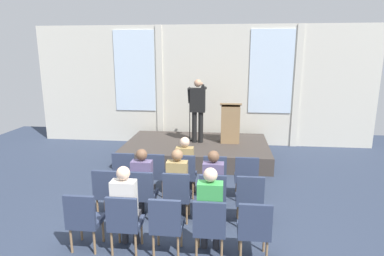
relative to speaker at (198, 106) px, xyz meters
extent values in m
plane|color=#2D384C|center=(-0.02, -4.24, -1.48)|extent=(14.91, 14.91, 0.00)
cube|color=beige|center=(-0.02, 1.49, 0.41)|extent=(10.84, 0.10, 3.80)
cube|color=silver|center=(-2.19, 1.43, 0.88)|extent=(1.33, 0.04, 2.57)
cube|color=beige|center=(-1.37, 1.44, 0.41)|extent=(0.20, 0.08, 3.80)
cube|color=silver|center=(2.15, 1.43, 0.88)|extent=(1.33, 0.04, 2.57)
cube|color=beige|center=(2.96, 1.44, 0.41)|extent=(0.20, 0.08, 3.80)
cube|color=#3F3833|center=(-0.02, -0.08, -1.26)|extent=(4.01, 2.54, 0.44)
cylinder|color=black|center=(-0.09, -0.02, -0.60)|extent=(0.14, 0.14, 0.89)
cylinder|color=black|center=(0.09, -0.02, -0.60)|extent=(0.14, 0.14, 0.89)
cube|color=black|center=(0.00, -0.02, 0.17)|extent=(0.42, 0.22, 0.66)
cube|color=#26663F|center=(0.00, 0.10, 0.25)|extent=(0.06, 0.01, 0.40)
sphere|color=tan|center=(0.00, -0.01, 0.64)|extent=(0.21, 0.21, 0.21)
cylinder|color=black|center=(-0.24, 0.06, 0.29)|extent=(0.09, 0.28, 0.45)
cylinder|color=black|center=(0.16, 0.12, 0.51)|extent=(0.15, 0.36, 0.15)
cylinder|color=black|center=(0.13, 0.25, 0.53)|extent=(0.11, 0.34, 0.15)
sphere|color=tan|center=(0.05, 0.51, 0.58)|extent=(0.10, 0.10, 0.10)
cylinder|color=black|center=(-0.25, 0.24, -1.03)|extent=(0.28, 0.28, 0.03)
cylinder|color=black|center=(-0.25, 0.24, -0.29)|extent=(0.02, 0.02, 1.45)
sphere|color=#262626|center=(-0.25, 0.24, 0.48)|extent=(0.07, 0.07, 0.07)
cube|color=#93724C|center=(0.92, 0.10, -0.52)|extent=(0.52, 0.40, 1.05)
cube|color=#93724C|center=(0.92, 0.12, 0.05)|extent=(0.60, 0.48, 0.14)
cylinder|color=olive|center=(-1.09, -2.45, -1.28)|extent=(0.04, 0.04, 0.40)
cylinder|color=olive|center=(-1.45, -2.45, -1.28)|extent=(0.04, 0.04, 0.40)
cylinder|color=olive|center=(-1.09, -2.79, -1.28)|extent=(0.04, 0.04, 0.40)
cylinder|color=olive|center=(-1.45, -2.79, -1.28)|extent=(0.04, 0.04, 0.40)
cube|color=#2D3851|center=(-1.27, -2.62, -1.04)|extent=(0.46, 0.44, 0.08)
cube|color=#2D3851|center=(-1.27, -2.81, -0.77)|extent=(0.46, 0.06, 0.46)
cylinder|color=olive|center=(-0.46, -2.45, -1.28)|extent=(0.04, 0.04, 0.40)
cylinder|color=olive|center=(-0.82, -2.45, -1.28)|extent=(0.04, 0.04, 0.40)
cylinder|color=olive|center=(-0.46, -2.79, -1.28)|extent=(0.04, 0.04, 0.40)
cylinder|color=olive|center=(-0.82, -2.79, -1.28)|extent=(0.04, 0.04, 0.40)
cube|color=#2D3851|center=(-0.64, -2.62, -1.04)|extent=(0.46, 0.44, 0.08)
cube|color=#2D3851|center=(-0.64, -2.81, -0.77)|extent=(0.46, 0.06, 0.46)
cylinder|color=olive|center=(0.16, -2.45, -1.28)|extent=(0.04, 0.04, 0.40)
cylinder|color=olive|center=(-0.20, -2.45, -1.28)|extent=(0.04, 0.04, 0.40)
cylinder|color=olive|center=(0.16, -2.79, -1.28)|extent=(0.04, 0.04, 0.40)
cylinder|color=olive|center=(-0.20, -2.79, -1.28)|extent=(0.04, 0.04, 0.40)
cube|color=#2D3851|center=(-0.02, -2.62, -1.04)|extent=(0.46, 0.44, 0.08)
cube|color=#2D3851|center=(-0.02, -2.81, -0.77)|extent=(0.46, 0.06, 0.46)
cylinder|color=#2D2D33|center=(-0.11, -2.44, -1.26)|extent=(0.10, 0.10, 0.44)
cylinder|color=#2D2D33|center=(0.07, -2.44, -1.26)|extent=(0.10, 0.10, 0.44)
cube|color=#2D2D33|center=(-0.02, -2.56, -0.98)|extent=(0.34, 0.36, 0.12)
cube|color=#997F4C|center=(-0.02, -2.67, -0.67)|extent=(0.36, 0.20, 0.51)
sphere|color=beige|center=(-0.02, -2.65, -0.31)|extent=(0.20, 0.20, 0.20)
cylinder|color=olive|center=(0.79, -2.45, -1.28)|extent=(0.04, 0.04, 0.40)
cylinder|color=olive|center=(0.43, -2.45, -1.28)|extent=(0.04, 0.04, 0.40)
cylinder|color=olive|center=(0.79, -2.79, -1.28)|extent=(0.04, 0.04, 0.40)
cylinder|color=olive|center=(0.43, -2.79, -1.28)|extent=(0.04, 0.04, 0.40)
cube|color=#2D3851|center=(0.61, -2.62, -1.04)|extent=(0.46, 0.44, 0.08)
cube|color=#2D3851|center=(0.61, -2.81, -0.77)|extent=(0.46, 0.06, 0.46)
cylinder|color=olive|center=(1.41, -2.45, -1.28)|extent=(0.04, 0.04, 0.40)
cylinder|color=olive|center=(1.05, -2.45, -1.28)|extent=(0.04, 0.04, 0.40)
cylinder|color=olive|center=(1.41, -2.79, -1.28)|extent=(0.04, 0.04, 0.40)
cylinder|color=olive|center=(1.05, -2.79, -1.28)|extent=(0.04, 0.04, 0.40)
cube|color=#2D3851|center=(1.23, -2.62, -1.04)|extent=(0.46, 0.44, 0.08)
cube|color=#2D3851|center=(1.23, -2.81, -0.77)|extent=(0.46, 0.06, 0.46)
cylinder|color=olive|center=(-1.09, -3.46, -1.28)|extent=(0.04, 0.04, 0.40)
cylinder|color=olive|center=(-1.45, -3.46, -1.28)|extent=(0.04, 0.04, 0.40)
cylinder|color=olive|center=(-1.09, -3.80, -1.28)|extent=(0.04, 0.04, 0.40)
cylinder|color=olive|center=(-1.45, -3.80, -1.28)|extent=(0.04, 0.04, 0.40)
cube|color=#2D3851|center=(-1.27, -3.63, -1.04)|extent=(0.46, 0.44, 0.08)
cube|color=#2D3851|center=(-1.27, -3.82, -0.77)|extent=(0.46, 0.06, 0.46)
cylinder|color=olive|center=(-0.46, -3.46, -1.28)|extent=(0.04, 0.04, 0.40)
cylinder|color=olive|center=(-0.82, -3.46, -1.28)|extent=(0.04, 0.04, 0.40)
cylinder|color=olive|center=(-0.46, -3.80, -1.28)|extent=(0.04, 0.04, 0.40)
cylinder|color=olive|center=(-0.82, -3.80, -1.28)|extent=(0.04, 0.04, 0.40)
cube|color=#2D3851|center=(-0.64, -3.63, -1.04)|extent=(0.46, 0.44, 0.08)
cube|color=#2D3851|center=(-0.64, -3.82, -0.77)|extent=(0.46, 0.06, 0.46)
cylinder|color=#2D2D33|center=(-0.73, -3.45, -1.26)|extent=(0.10, 0.10, 0.44)
cylinder|color=#2D2D33|center=(-0.55, -3.45, -1.26)|extent=(0.10, 0.10, 0.44)
cube|color=#2D2D33|center=(-0.64, -3.57, -0.98)|extent=(0.34, 0.36, 0.12)
cube|color=#594C72|center=(-0.64, -3.68, -0.66)|extent=(0.36, 0.20, 0.54)
sphere|color=brown|center=(-0.64, -3.66, -0.28)|extent=(0.20, 0.20, 0.20)
cylinder|color=olive|center=(0.16, -3.46, -1.28)|extent=(0.04, 0.04, 0.40)
cylinder|color=olive|center=(-0.20, -3.46, -1.28)|extent=(0.04, 0.04, 0.40)
cylinder|color=olive|center=(0.16, -3.80, -1.28)|extent=(0.04, 0.04, 0.40)
cylinder|color=olive|center=(-0.20, -3.80, -1.28)|extent=(0.04, 0.04, 0.40)
cube|color=#2D3851|center=(-0.02, -3.63, -1.04)|extent=(0.46, 0.44, 0.08)
cube|color=#2D3851|center=(-0.02, -3.82, -0.77)|extent=(0.46, 0.06, 0.46)
cylinder|color=#2D2D33|center=(-0.11, -3.45, -1.26)|extent=(0.10, 0.10, 0.44)
cylinder|color=#2D2D33|center=(0.07, -3.45, -1.26)|extent=(0.10, 0.10, 0.44)
cube|color=#2D2D33|center=(-0.02, -3.57, -0.98)|extent=(0.34, 0.36, 0.12)
cube|color=#997F4C|center=(-0.02, -3.68, -0.65)|extent=(0.36, 0.20, 0.55)
sphere|color=#8C6647|center=(-0.02, -3.66, -0.26)|extent=(0.20, 0.20, 0.20)
cylinder|color=olive|center=(0.79, -3.46, -1.28)|extent=(0.04, 0.04, 0.40)
cylinder|color=olive|center=(0.43, -3.46, -1.28)|extent=(0.04, 0.04, 0.40)
cylinder|color=olive|center=(0.79, -3.80, -1.28)|extent=(0.04, 0.04, 0.40)
cylinder|color=olive|center=(0.43, -3.80, -1.28)|extent=(0.04, 0.04, 0.40)
cube|color=#2D3851|center=(0.61, -3.63, -1.04)|extent=(0.46, 0.44, 0.08)
cube|color=#2D3851|center=(0.61, -3.82, -0.77)|extent=(0.46, 0.06, 0.46)
cylinder|color=#2D2D33|center=(0.52, -3.45, -1.26)|extent=(0.10, 0.10, 0.44)
cylinder|color=#2D2D33|center=(0.70, -3.45, -1.26)|extent=(0.10, 0.10, 0.44)
cube|color=#2D2D33|center=(0.61, -3.57, -0.98)|extent=(0.34, 0.36, 0.12)
cube|color=#594C72|center=(0.61, -3.68, -0.65)|extent=(0.36, 0.20, 0.55)
sphere|color=brown|center=(0.61, -3.66, -0.27)|extent=(0.20, 0.20, 0.20)
cylinder|color=olive|center=(1.41, -3.46, -1.28)|extent=(0.04, 0.04, 0.40)
cylinder|color=olive|center=(1.05, -3.46, -1.28)|extent=(0.04, 0.04, 0.40)
cylinder|color=olive|center=(1.41, -3.80, -1.28)|extent=(0.04, 0.04, 0.40)
cylinder|color=olive|center=(1.05, -3.80, -1.28)|extent=(0.04, 0.04, 0.40)
cube|color=#2D3851|center=(1.23, -3.63, -1.04)|extent=(0.46, 0.44, 0.08)
cube|color=#2D3851|center=(1.23, -3.82, -0.77)|extent=(0.46, 0.06, 0.46)
cylinder|color=olive|center=(-1.09, -4.46, -1.28)|extent=(0.04, 0.04, 0.40)
cylinder|color=olive|center=(-1.45, -4.46, -1.28)|extent=(0.04, 0.04, 0.40)
cylinder|color=olive|center=(-1.09, -4.80, -1.28)|extent=(0.04, 0.04, 0.40)
cylinder|color=olive|center=(-1.45, -4.80, -1.28)|extent=(0.04, 0.04, 0.40)
cube|color=#2D3851|center=(-1.27, -4.63, -1.04)|extent=(0.46, 0.44, 0.08)
cube|color=#2D3851|center=(-1.27, -4.82, -0.77)|extent=(0.46, 0.06, 0.46)
cylinder|color=olive|center=(-0.46, -4.46, -1.28)|extent=(0.04, 0.04, 0.40)
cylinder|color=olive|center=(-0.82, -4.46, -1.28)|extent=(0.04, 0.04, 0.40)
cylinder|color=olive|center=(-0.46, -4.80, -1.28)|extent=(0.04, 0.04, 0.40)
cylinder|color=olive|center=(-0.82, -4.80, -1.28)|extent=(0.04, 0.04, 0.40)
cube|color=#2D3851|center=(-0.64, -4.63, -1.04)|extent=(0.46, 0.44, 0.08)
cube|color=#2D3851|center=(-0.64, -4.82, -0.77)|extent=(0.46, 0.06, 0.46)
cylinder|color=#2D2D33|center=(-0.73, -4.45, -1.26)|extent=(0.10, 0.10, 0.44)
cylinder|color=#2D2D33|center=(-0.55, -4.45, -1.26)|extent=(0.10, 0.10, 0.44)
cube|color=#2D2D33|center=(-0.64, -4.57, -0.98)|extent=(0.34, 0.36, 0.12)
cube|color=silver|center=(-0.64, -4.68, -0.63)|extent=(0.36, 0.20, 0.58)
sphere|color=beige|center=(-0.64, -4.66, -0.23)|extent=(0.20, 0.20, 0.20)
cylinder|color=olive|center=(0.16, -4.46, -1.28)|extent=(0.04, 0.04, 0.40)
cylinder|color=olive|center=(-0.20, -4.46, -1.28)|extent=(0.04, 0.04, 0.40)
cylinder|color=olive|center=(0.16, -4.80, -1.28)|extent=(0.04, 0.04, 0.40)
cylinder|color=olive|center=(-0.20, -4.80, -1.28)|extent=(0.04, 0.04, 0.40)
cube|color=#2D3851|center=(-0.02, -4.63, -1.04)|extent=(0.46, 0.44, 0.08)
cube|color=#2D3851|center=(-0.02, -4.82, -0.77)|extent=(0.46, 0.06, 0.46)
cylinder|color=olive|center=(0.79, -4.46, -1.28)|extent=(0.04, 0.04, 0.40)
cylinder|color=olive|center=(0.43, -4.46, -1.28)|extent=(0.04, 0.04, 0.40)
cylinder|color=olive|center=(0.79, -4.80, -1.28)|extent=(0.04, 0.04, 0.40)
cylinder|color=olive|center=(0.43, -4.80, -1.28)|extent=(0.04, 0.04, 0.40)
cube|color=#2D3851|center=(0.61, -4.63, -1.04)|extent=(0.46, 0.44, 0.08)
cube|color=#2D3851|center=(0.61, -4.82, -0.77)|extent=(0.46, 0.06, 0.46)
cylinder|color=#2D2D33|center=(0.52, -4.45, -1.26)|extent=(0.10, 0.10, 0.44)
cylinder|color=#2D2D33|center=(0.70, -4.45, -1.26)|extent=(0.10, 0.10, 0.44)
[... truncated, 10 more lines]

